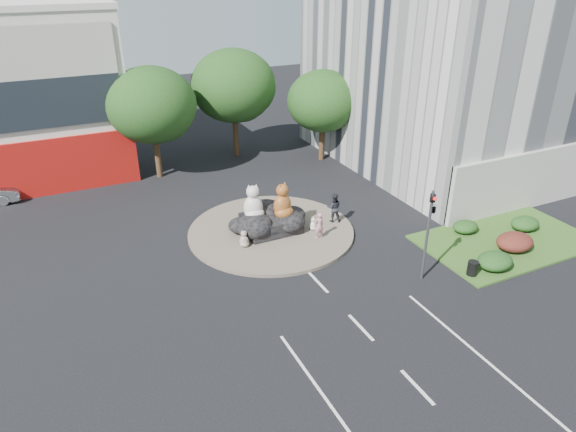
{
  "coord_description": "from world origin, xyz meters",
  "views": [
    {
      "loc": [
        -10.93,
        -15.2,
        14.83
      ],
      "look_at": [
        0.17,
        7.98,
        2.0
      ],
      "focal_mm": 32.0,
      "sensor_mm": 36.0,
      "label": 1
    }
  ],
  "objects_px": {
    "cat_tabby": "(282,200)",
    "kitten_white": "(313,223)",
    "cat_white": "(253,202)",
    "pedestrian_dark": "(334,208)",
    "kitten_calico": "(244,238)",
    "litter_bin": "(473,268)",
    "pedestrian_pink": "(319,226)"
  },
  "relations": [
    {
      "from": "cat_tabby",
      "to": "pedestrian_pink",
      "type": "distance_m",
      "value": 2.65
    },
    {
      "from": "kitten_white",
      "to": "kitten_calico",
      "type": "bearing_deg",
      "value": 132.51
    },
    {
      "from": "kitten_white",
      "to": "pedestrian_pink",
      "type": "height_order",
      "value": "pedestrian_pink"
    },
    {
      "from": "kitten_calico",
      "to": "pedestrian_pink",
      "type": "xyz_separation_m",
      "value": [
        4.31,
        -0.99,
        0.3
      ]
    },
    {
      "from": "cat_white",
      "to": "cat_tabby",
      "type": "xyz_separation_m",
      "value": [
        1.65,
        -0.52,
        -0.0
      ]
    },
    {
      "from": "kitten_calico",
      "to": "litter_bin",
      "type": "xyz_separation_m",
      "value": [
        9.68,
        -7.79,
        -0.21
      ]
    },
    {
      "from": "pedestrian_dark",
      "to": "litter_bin",
      "type": "bearing_deg",
      "value": 138.67
    },
    {
      "from": "pedestrian_pink",
      "to": "kitten_white",
      "type": "bearing_deg",
      "value": -103.5
    },
    {
      "from": "cat_white",
      "to": "kitten_calico",
      "type": "relative_size",
      "value": 2.15
    },
    {
      "from": "cat_white",
      "to": "kitten_white",
      "type": "distance_m",
      "value": 3.92
    },
    {
      "from": "kitten_white",
      "to": "litter_bin",
      "type": "height_order",
      "value": "kitten_white"
    },
    {
      "from": "kitten_white",
      "to": "cat_tabby",
      "type": "bearing_deg",
      "value": 107.82
    },
    {
      "from": "cat_tabby",
      "to": "kitten_white",
      "type": "height_order",
      "value": "cat_tabby"
    },
    {
      "from": "cat_tabby",
      "to": "litter_bin",
      "type": "relative_size",
      "value": 2.83
    },
    {
      "from": "litter_bin",
      "to": "kitten_white",
      "type": "bearing_deg",
      "value": 123.29
    },
    {
      "from": "cat_white",
      "to": "pedestrian_dark",
      "type": "relative_size",
      "value": 1.18
    },
    {
      "from": "cat_white",
      "to": "kitten_calico",
      "type": "height_order",
      "value": "cat_white"
    },
    {
      "from": "cat_white",
      "to": "kitten_calico",
      "type": "bearing_deg",
      "value": -116.39
    },
    {
      "from": "cat_white",
      "to": "kitten_white",
      "type": "relative_size",
      "value": 2.67
    },
    {
      "from": "cat_tabby",
      "to": "kitten_white",
      "type": "xyz_separation_m",
      "value": [
        1.71,
        -0.74,
        -1.59
      ]
    },
    {
      "from": "kitten_calico",
      "to": "litter_bin",
      "type": "bearing_deg",
      "value": -4.95
    },
    {
      "from": "pedestrian_dark",
      "to": "kitten_calico",
      "type": "bearing_deg",
      "value": 30.65
    },
    {
      "from": "cat_tabby",
      "to": "litter_bin",
      "type": "xyz_separation_m",
      "value": [
        6.88,
        -8.62,
        -1.69
      ]
    },
    {
      "from": "cat_tabby",
      "to": "pedestrian_pink",
      "type": "relative_size",
      "value": 1.35
    },
    {
      "from": "kitten_calico",
      "to": "pedestrian_dark",
      "type": "relative_size",
      "value": 0.55
    },
    {
      "from": "pedestrian_pink",
      "to": "litter_bin",
      "type": "height_order",
      "value": "pedestrian_pink"
    },
    {
      "from": "cat_white",
      "to": "kitten_white",
      "type": "bearing_deg",
      "value": -6.64
    },
    {
      "from": "litter_bin",
      "to": "kitten_calico",
      "type": "bearing_deg",
      "value": 141.18
    },
    {
      "from": "kitten_white",
      "to": "pedestrian_dark",
      "type": "distance_m",
      "value": 1.8
    },
    {
      "from": "cat_white",
      "to": "cat_tabby",
      "type": "relative_size",
      "value": 1.0
    },
    {
      "from": "cat_tabby",
      "to": "litter_bin",
      "type": "bearing_deg",
      "value": -74.08
    },
    {
      "from": "cat_tabby",
      "to": "kitten_white",
      "type": "relative_size",
      "value": 2.66
    }
  ]
}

